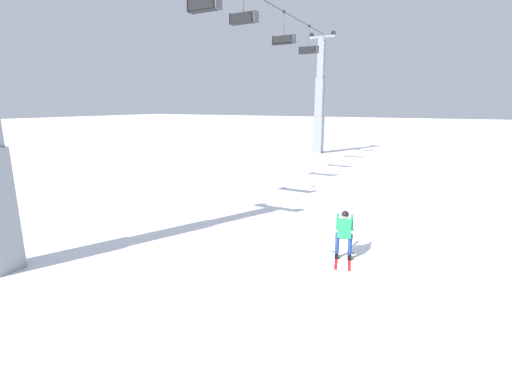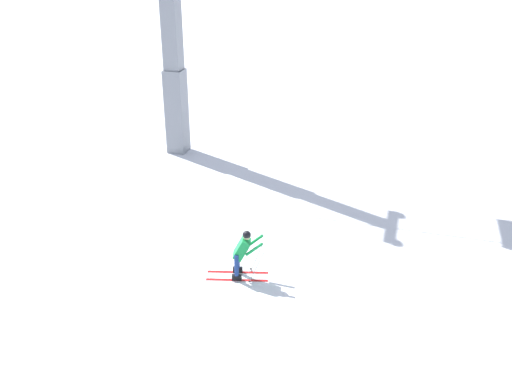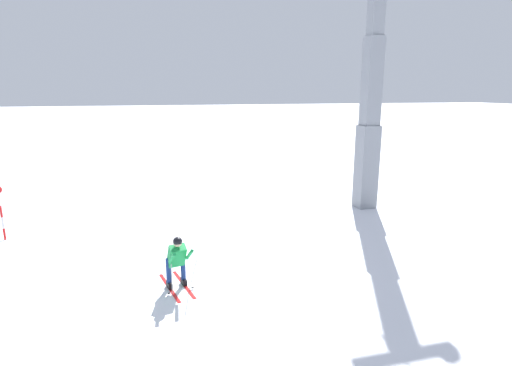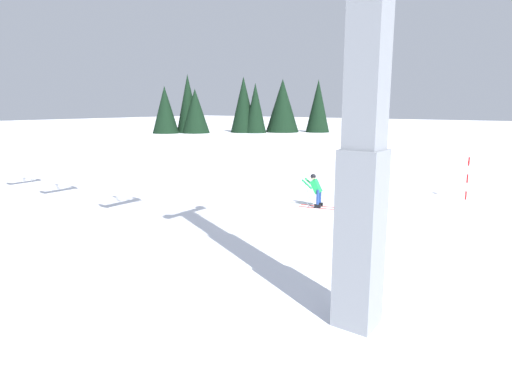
{
  "view_description": "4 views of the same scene",
  "coord_description": "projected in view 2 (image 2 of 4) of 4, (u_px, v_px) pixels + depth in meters",
  "views": [
    {
      "loc": [
        -9.59,
        -3.41,
        4.84
      ],
      "look_at": [
        0.99,
        2.22,
        2.15
      ],
      "focal_mm": 24.63,
      "sensor_mm": 36.0,
      "label": 1
    },
    {
      "loc": [
        5.32,
        -14.08,
        9.37
      ],
      "look_at": [
        0.91,
        1.28,
        1.99
      ],
      "focal_mm": 39.82,
      "sensor_mm": 36.0,
      "label": 2
    },
    {
      "loc": [
        11.12,
        -1.35,
        5.2
      ],
      "look_at": [
        1.88,
        1.04,
        2.96
      ],
      "focal_mm": 28.08,
      "sensor_mm": 36.0,
      "label": 3
    },
    {
      "loc": [
        -7.73,
        15.64,
        4.52
      ],
      "look_at": [
        1.83,
        2.68,
        1.56
      ],
      "focal_mm": 29.56,
      "sensor_mm": 36.0,
      "label": 4
    }
  ],
  "objects": [
    {
      "name": "skier_carving_main",
      "position": [
        242.0,
        251.0,
        16.11
      ],
      "size": [
        1.85,
        0.97,
        1.64
      ],
      "color": "red",
      "rests_on": "ground_plane"
    },
    {
      "name": "lift_tower_near",
      "position": [
        172.0,
        43.0,
        23.48
      ],
      "size": [
        0.81,
        2.37,
        11.6
      ],
      "color": "gray",
      "rests_on": "ground_plane"
    },
    {
      "name": "ground_plane",
      "position": [
        216.0,
        254.0,
        17.55
      ],
      "size": [
        260.0,
        260.0,
        0.0
      ],
      "primitive_type": "plane",
      "color": "white"
    }
  ]
}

